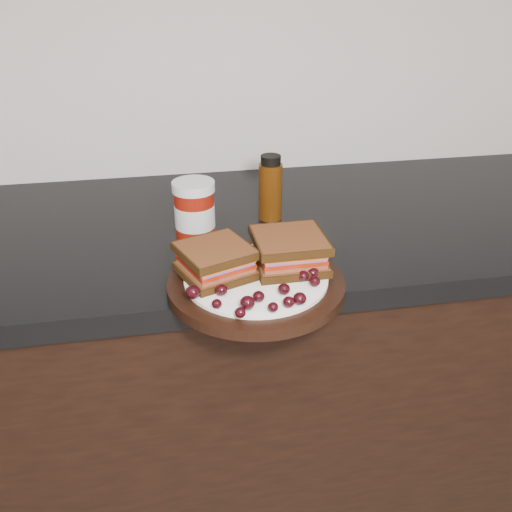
{
  "coord_description": "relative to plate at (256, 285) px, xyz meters",
  "views": [
    {
      "loc": [
        0.09,
        0.67,
        1.37
      ],
      "look_at": [
        0.23,
        1.43,
        0.96
      ],
      "focal_mm": 40.0,
      "sensor_mm": 36.0,
      "label": 1
    }
  ],
  "objects": [
    {
      "name": "base_cabinets",
      "position": [
        -0.23,
        0.27,
        -0.48
      ],
      "size": [
        3.96,
        0.58,
        0.86
      ],
      "primitive_type": "cube",
      "color": "black",
      "rests_on": "ground_plane"
    },
    {
      "name": "countertop",
      "position": [
        -0.23,
        0.27,
        -0.03
      ],
      "size": [
        3.98,
        0.6,
        0.04
      ],
      "primitive_type": "cube",
      "color": "black",
      "rests_on": "base_cabinets"
    },
    {
      "name": "plate",
      "position": [
        0.0,
        0.0,
        0.0
      ],
      "size": [
        0.28,
        0.28,
        0.02
      ],
      "primitive_type": "cylinder",
      "color": "black",
      "rests_on": "countertop"
    },
    {
      "name": "sandwich_left",
      "position": [
        -0.06,
        0.02,
        0.04
      ],
      "size": [
        0.14,
        0.14,
        0.05
      ],
      "primitive_type": null,
      "rotation": [
        0.0,
        0.0,
        0.36
      ],
      "color": "brown",
      "rests_on": "plate"
    },
    {
      "name": "sandwich_right",
      "position": [
        0.06,
        0.03,
        0.04
      ],
      "size": [
        0.11,
        0.11,
        0.05
      ],
      "primitive_type": null,
      "rotation": [
        0.0,
        0.0,
        0.01
      ],
      "color": "brown",
      "rests_on": "plate"
    },
    {
      "name": "grape_0",
      "position": [
        -0.1,
        -0.05,
        0.03
      ],
      "size": [
        0.02,
        0.02,
        0.02
      ],
      "primitive_type": "ellipsoid",
      "color": "black",
      "rests_on": "plate"
    },
    {
      "name": "grape_1",
      "position": [
        -0.06,
        -0.04,
        0.02
      ],
      "size": [
        0.02,
        0.02,
        0.02
      ],
      "primitive_type": "ellipsoid",
      "color": "black",
      "rests_on": "plate"
    },
    {
      "name": "grape_2",
      "position": [
        -0.07,
        -0.08,
        0.02
      ],
      "size": [
        0.02,
        0.02,
        0.01
      ],
      "primitive_type": "ellipsoid",
      "color": "black",
      "rests_on": "plate"
    },
    {
      "name": "grape_3",
      "position": [
        -0.04,
        -0.11,
        0.02
      ],
      "size": [
        0.02,
        0.02,
        0.01
      ],
      "primitive_type": "ellipsoid",
      "color": "black",
      "rests_on": "plate"
    },
    {
      "name": "grape_4",
      "position": [
        -0.03,
        -0.09,
        0.03
      ],
      "size": [
        0.02,
        0.02,
        0.02
      ],
      "primitive_type": "ellipsoid",
      "color": "black",
      "rests_on": "plate"
    },
    {
      "name": "grape_5",
      "position": [
        -0.01,
        -0.07,
        0.02
      ],
      "size": [
        0.02,
        0.02,
        0.02
      ],
      "primitive_type": "ellipsoid",
      "color": "black",
      "rests_on": "plate"
    },
    {
      "name": "grape_6",
      "position": [
        0.01,
        -0.1,
        0.02
      ],
      "size": [
        0.02,
        0.02,
        0.01
      ],
      "primitive_type": "ellipsoid",
      "color": "black",
      "rests_on": "plate"
    },
    {
      "name": "grape_7",
      "position": [
        0.03,
        -0.09,
        0.02
      ],
      "size": [
        0.02,
        0.02,
        0.02
      ],
      "primitive_type": "ellipsoid",
      "color": "black",
      "rests_on": "plate"
    },
    {
      "name": "grape_8",
      "position": [
        0.05,
        -0.09,
        0.02
      ],
      "size": [
        0.02,
        0.02,
        0.02
      ],
      "primitive_type": "ellipsoid",
      "color": "black",
      "rests_on": "plate"
    },
    {
      "name": "grape_9",
      "position": [
        0.03,
        -0.06,
        0.02
      ],
      "size": [
        0.02,
        0.02,
        0.02
      ],
      "primitive_type": "ellipsoid",
      "color": "black",
      "rests_on": "plate"
    },
    {
      "name": "grape_10",
      "position": [
        0.08,
        -0.04,
        0.02
      ],
      "size": [
        0.02,
        0.02,
        0.02
      ],
      "primitive_type": "ellipsoid",
      "color": "black",
      "rests_on": "plate"
    },
    {
      "name": "grape_11",
      "position": [
        0.07,
        -0.03,
        0.02
      ],
      "size": [
        0.02,
        0.02,
        0.02
      ],
      "primitive_type": "ellipsoid",
      "color": "black",
      "rests_on": "plate"
    },
    {
      "name": "grape_12",
      "position": [
        0.09,
        -0.02,
        0.02
      ],
      "size": [
        0.02,
        0.02,
        0.02
      ],
      "primitive_type": "ellipsoid",
      "color": "black",
      "rests_on": "plate"
    },
    {
      "name": "grape_13",
      "position": [
        0.09,
        0.01,
        0.02
      ],
      "size": [
        0.02,
        0.02,
        0.02
      ],
      "primitive_type": "ellipsoid",
      "color": "black",
      "rests_on": "plate"
    },
    {
      "name": "grape_14",
      "position": [
        0.08,
        0.03,
        0.02
      ],
      "size": [
        0.02,
        0.02,
        0.02
      ],
      "primitive_type": "ellipsoid",
      "color": "black",
      "rests_on": "plate"
    },
    {
      "name": "grape_15",
      "position": [
        0.06,
        0.03,
        0.02
      ],
      "size": [
        0.02,
        0.02,
        0.02
      ],
      "primitive_type": "ellipsoid",
      "color": "black",
      "rests_on": "plate"
    },
    {
      "name": "grape_16",
      "position": [
        -0.05,
        0.06,
        0.02
      ],
      "size": [
        0.02,
        0.02,
        0.02
      ],
      "primitive_type": "ellipsoid",
      "color": "black",
      "rests_on": "plate"
    },
    {
      "name": "grape_17",
      "position": [
        -0.05,
        0.05,
        0.02
      ],
      "size": [
        0.02,
        0.02,
        0.02
      ],
      "primitive_type": "ellipsoid",
      "color": "black",
      "rests_on": "plate"
    },
    {
      "name": "grape_18",
      "position": [
        -0.08,
        0.04,
        0.02
      ],
      "size": [
        0.02,
        0.02,
        0.02
      ],
      "primitive_type": "ellipsoid",
      "color": "black",
      "rests_on": "plate"
    },
    {
      "name": "grape_19",
      "position": [
        -0.08,
        0.03,
        0.02
      ],
      "size": [
        0.02,
        0.02,
        0.02
      ],
      "primitive_type": "ellipsoid",
      "color": "black",
      "rests_on": "plate"
    },
    {
      "name": "grape_20",
      "position": [
        -0.07,
        -0.01,
        0.02
      ],
      "size": [
        0.02,
        0.02,
        0.02
      ],
      "primitive_type": "ellipsoid",
      "color": "black",
      "rests_on": "plate"
    },
    {
      "name": "grape_21",
      "position": [
        -0.06,
        -0.02,
        0.02
      ],
      "size": [
        0.02,
        0.02,
        0.02
      ],
      "primitive_type": "ellipsoid",
      "color": "black",
      "rests_on": "plate"
    },
    {
      "name": "grape_22",
      "position": [
        -0.04,
        0.03,
        0.02
      ],
      "size": [
        0.02,
        0.02,
        0.02
      ],
      "primitive_type": "ellipsoid",
      "color": "black",
      "rests_on": "plate"
    },
    {
      "name": "grape_23",
      "position": [
        -0.08,
        0.04,
        0.02
      ],
      "size": [
        0.02,
        0.02,
        0.02
      ],
      "primitive_type": "ellipsoid",
      "color": "black",
      "rests_on": "plate"
    },
    {
      "name": "grape_24",
      "position": [
        -0.06,
        0.01,
        0.02
      ],
      "size": [
        0.02,
        0.02,
        0.02
      ],
      "primitive_type": "ellipsoid",
      "color": "black",
      "rests_on": "plate"
    },
    {
      "name": "condiment_jar",
      "position": [
        -0.08,
        0.2,
        0.05
      ],
      "size": [
        0.1,
        0.1,
        0.11
      ],
      "primitive_type": "cylinder",
      "rotation": [
        0.0,
        0.0,
        0.41
      ],
      "color": "maroon",
      "rests_on": "countertop"
    },
    {
      "name": "oil_bottle",
      "position": [
        0.08,
        0.27,
        0.06
      ],
      "size": [
        0.05,
        0.05,
        0.13
      ],
      "primitive_type": "cylinder",
      "rotation": [
        0.0,
        0.0,
        -0.08
      ],
      "color": "#462207",
      "rests_on": "countertop"
    }
  ]
}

